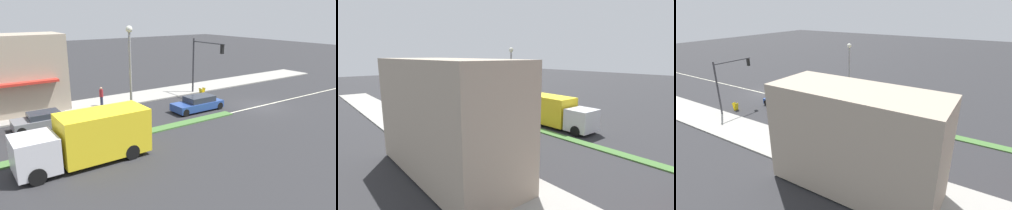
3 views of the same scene
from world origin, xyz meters
TOP-DOWN VIEW (x-y plane):
  - ground_plane at (0.00, 18.00)m, footprint 160.00×160.00m
  - sidewalk_right at (9.00, 18.50)m, footprint 4.00×73.00m
  - lane_marking_center at (0.00, 0.00)m, footprint 0.16×60.00m
  - traffic_signal_main at (6.12, 1.90)m, footprint 4.59×0.34m
  - street_lamp at (0.00, 13.27)m, footprint 0.44×0.44m
  - pedestrian at (7.85, 12.14)m, footprint 0.34×0.34m
  - warning_aframe_sign at (5.89, 2.02)m, footprint 0.45×0.53m
  - delivery_truck at (-2.20, 17.20)m, footprint 2.44×7.50m
  - suv_grey at (5.00, 18.04)m, footprint 1.86×3.99m
  - coupe_blue at (2.20, 5.62)m, footprint 1.86×4.59m

SIDE VIEW (x-z plane):
  - ground_plane at x=0.00m, z-range 0.00..0.00m
  - lane_marking_center at x=0.00m, z-range 0.00..0.01m
  - sidewalk_right at x=9.00m, z-range 0.00..0.12m
  - warning_aframe_sign at x=5.89m, z-range 0.01..0.84m
  - coupe_blue at x=2.20m, z-range -0.02..1.26m
  - suv_grey at x=5.00m, z-range -0.01..1.26m
  - pedestrian at x=7.85m, z-range 0.17..1.90m
  - delivery_truck at x=-2.20m, z-range 0.03..2.90m
  - traffic_signal_main at x=6.12m, z-range 1.10..6.70m
  - street_lamp at x=0.00m, z-range 1.09..8.46m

